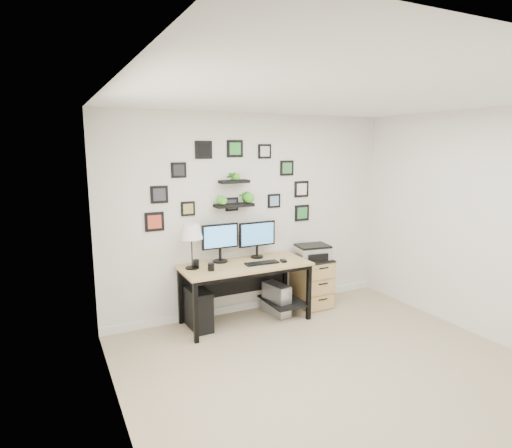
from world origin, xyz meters
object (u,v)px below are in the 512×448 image
monitor_right (257,236)px  pc_tower_grey (277,299)px  file_cabinet (312,282)px  monitor_left (220,240)px  desk (247,272)px  pc_tower_black (198,309)px  printer (313,252)px  mug (211,267)px  table_lamp (191,232)px

monitor_right → pc_tower_grey: bearing=-43.7°
file_cabinet → monitor_left: bearing=174.6°
desk → monitor_left: size_ratio=3.28×
pc_tower_black → file_cabinet: file_cabinet is taller
printer → pc_tower_grey: bearing=-174.5°
mug → pc_tower_grey: size_ratio=0.20×
mug → file_cabinet: bearing=6.5°
desk → monitor_right: bearing=36.2°
pc_tower_black → table_lamp: bearing=151.0°
monitor_left → pc_tower_black: size_ratio=1.00×
desk → table_lamp: size_ratio=2.93×
monitor_left → pc_tower_grey: monitor_left is taller
desk → pc_tower_grey: size_ratio=3.65×
file_cabinet → printer: bearing=-125.4°
table_lamp → pc_tower_grey: size_ratio=1.24×
table_lamp → printer: (1.70, -0.03, -0.42)m
monitor_left → mug: bearing=-128.5°
mug → pc_tower_black: mug is taller
monitor_left → monitor_right: monitor_left is taller
printer → pc_tower_black: bearing=180.0°
desk → printer: bearing=2.4°
monitor_left → mug: 0.45m
desk → printer: size_ratio=3.43×
desk → pc_tower_grey: (0.43, -0.01, -0.42)m
table_lamp → monitor_left: bearing=15.4°
pc_tower_black → printer: bearing=-2.1°
desk → monitor_left: (-0.28, 0.18, 0.41)m
table_lamp → monitor_right: bearing=6.4°
file_cabinet → printer: (-0.01, -0.01, 0.43)m
monitor_left → pc_tower_grey: bearing=-15.3°
monitor_right → pc_tower_black: (-0.87, -0.13, -0.79)m
monitor_left → file_cabinet: 1.49m
table_lamp → pc_tower_black: bearing=-26.9°
mug → printer: size_ratio=0.19×
table_lamp → file_cabinet: (1.71, -0.01, -0.85)m
monitor_right → table_lamp: (-0.92, -0.10, 0.15)m
desk → table_lamp: (-0.68, 0.07, 0.56)m
desk → monitor_left: bearing=146.9°
desk → monitor_left: monitor_left is taller
desk → file_cabinet: 1.07m
monitor_left → mug: (-0.24, -0.30, -0.24)m
monitor_right → table_lamp: table_lamp is taller
desk → table_lamp: 0.89m
desk → monitor_right: size_ratio=3.11×
monitor_right → mug: bearing=-158.9°
mug → pc_tower_grey: mug is taller
monitor_left → table_lamp: size_ratio=0.89×
mug → printer: (1.53, 0.16, -0.03)m
monitor_left → monitor_right: 0.51m
desk → mug: (-0.51, -0.12, 0.17)m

